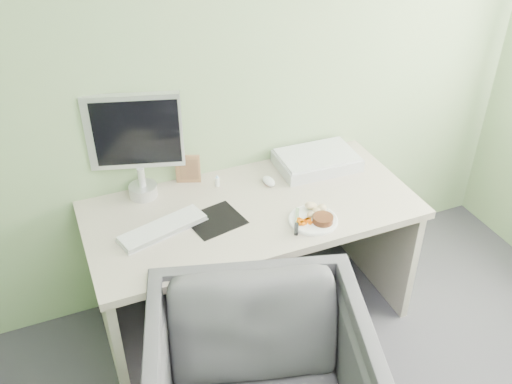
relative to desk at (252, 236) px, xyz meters
name	(u,v)px	position (x,y,z in m)	size (l,w,h in m)	color
wall_back	(222,58)	(0.00, 0.38, 0.80)	(3.50, 3.50, 0.00)	gray
desk	(252,236)	(0.00, 0.00, 0.00)	(1.60, 0.75, 0.73)	#AB9D8F
plate	(313,220)	(0.22, -0.22, 0.19)	(0.23, 0.23, 0.01)	white
steak	(323,219)	(0.25, -0.25, 0.21)	(0.10, 0.10, 0.03)	black
potato_pile	(314,207)	(0.25, -0.17, 0.22)	(0.09, 0.07, 0.05)	tan
carrot_heap	(304,220)	(0.17, -0.23, 0.21)	(0.06, 0.05, 0.04)	#EF6505
steak_knife	(297,225)	(0.12, -0.24, 0.21)	(0.11, 0.19, 0.01)	silver
mousepad	(215,220)	(-0.20, -0.03, 0.18)	(0.24, 0.21, 0.00)	black
keyboard	(163,228)	(-0.45, -0.01, 0.20)	(0.41, 0.12, 0.02)	white
computer_mouse	(269,181)	(0.15, 0.15, 0.20)	(0.05, 0.10, 0.03)	white
photo_frame	(188,169)	(-0.22, 0.33, 0.26)	(0.13, 0.01, 0.16)	#9C6E49
eyedrop_bottle	(217,181)	(-0.09, 0.24, 0.21)	(0.02, 0.02, 0.07)	white
scanner	(317,161)	(0.46, 0.21, 0.22)	(0.42, 0.28, 0.07)	silver
monitor	(136,141)	(-0.46, 0.31, 0.49)	(0.44, 0.18, 0.54)	silver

